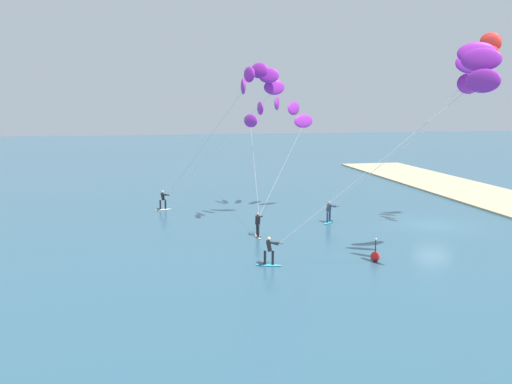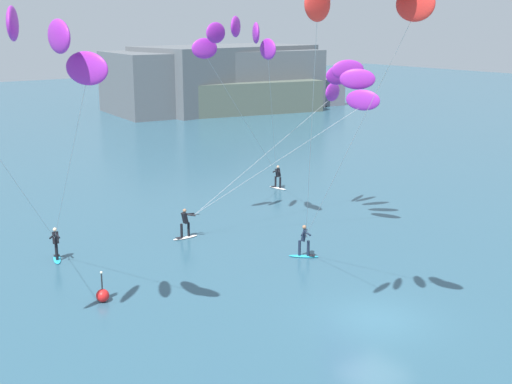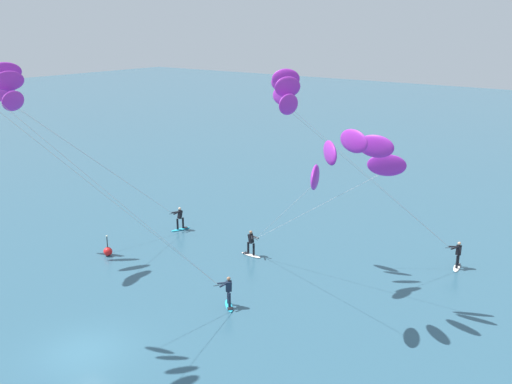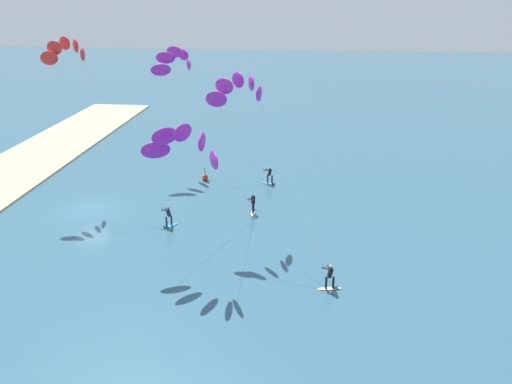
% 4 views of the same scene
% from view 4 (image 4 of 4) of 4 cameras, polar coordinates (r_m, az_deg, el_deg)
% --- Properties ---
extents(ground_plane, '(240.00, 240.00, 0.00)m').
position_cam_4_polar(ground_plane, '(45.78, -17.56, -1.89)').
color(ground_plane, '#2D566B').
extents(kitesurfer_nearshore, '(7.44, 12.15, 12.06)m').
position_cam_4_polar(kitesurfer_nearshore, '(52.25, -8.42, 13.56)').
color(kitesurfer_nearshore, '#23ADD1').
rests_on(kitesurfer_nearshore, ground).
extents(kitesurfer_mid_water, '(8.12, 11.30, 13.67)m').
position_cam_4_polar(kitesurfer_mid_water, '(45.73, -19.44, 13.51)').
color(kitesurfer_mid_water, '#23ADD1').
rests_on(kitesurfer_mid_water, ground).
extents(kitesurfer_far_out, '(11.11, 6.53, 9.53)m').
position_cam_4_polar(kitesurfer_far_out, '(33.24, -7.52, 4.86)').
color(kitesurfer_far_out, white).
rests_on(kitesurfer_far_out, ground).
extents(kitesurfer_downwind, '(10.32, 9.57, 11.85)m').
position_cam_4_polar(kitesurfer_downwind, '(36.91, -1.55, 10.34)').
color(kitesurfer_downwind, white).
rests_on(kitesurfer_downwind, ground).
extents(marker_buoy, '(0.56, 0.56, 1.38)m').
position_cam_4_polar(marker_buoy, '(50.50, -5.54, 1.60)').
color(marker_buoy, red).
rests_on(marker_buoy, ground).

